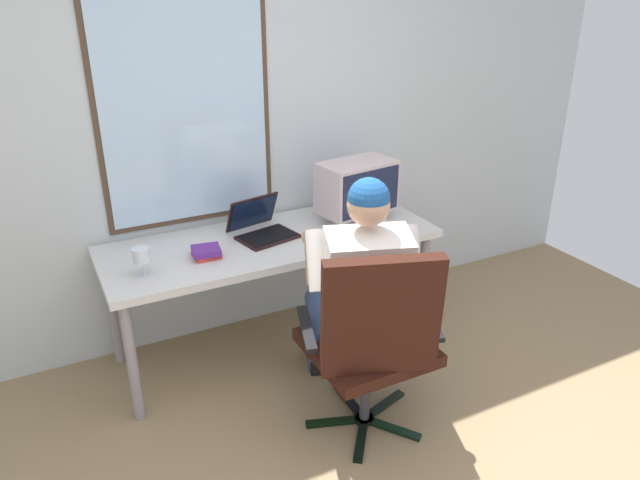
{
  "coord_description": "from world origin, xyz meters",
  "views": [
    {
      "loc": [
        -0.9,
        -1.25,
        2.06
      ],
      "look_at": [
        0.35,
        1.19,
        0.85
      ],
      "focal_mm": 33.48,
      "sensor_mm": 36.0,
      "label": 1
    }
  ],
  "objects_px": {
    "person_seated": "(360,290)",
    "wine_glass": "(142,256)",
    "laptop": "(261,226)",
    "book_stack": "(206,252)",
    "office_chair": "(373,337)",
    "desk": "(272,249)",
    "crt_monitor": "(357,188)"
  },
  "relations": [
    {
      "from": "desk",
      "to": "laptop",
      "type": "relative_size",
      "value": 5.07
    },
    {
      "from": "office_chair",
      "to": "wine_glass",
      "type": "height_order",
      "value": "office_chair"
    },
    {
      "from": "office_chair",
      "to": "wine_glass",
      "type": "xyz_separation_m",
      "value": [
        -0.84,
        0.78,
        0.25
      ]
    },
    {
      "from": "person_seated",
      "to": "book_stack",
      "type": "xyz_separation_m",
      "value": [
        -0.58,
        0.6,
        0.08
      ]
    },
    {
      "from": "desk",
      "to": "office_chair",
      "type": "distance_m",
      "value": 0.94
    },
    {
      "from": "crt_monitor",
      "to": "book_stack",
      "type": "xyz_separation_m",
      "value": [
        -0.96,
        -0.09,
        -0.18
      ]
    },
    {
      "from": "desk",
      "to": "office_chair",
      "type": "relative_size",
      "value": 1.81
    },
    {
      "from": "person_seated",
      "to": "laptop",
      "type": "relative_size",
      "value": 3.47
    },
    {
      "from": "laptop",
      "to": "wine_glass",
      "type": "distance_m",
      "value": 0.74
    },
    {
      "from": "person_seated",
      "to": "wine_glass",
      "type": "xyz_separation_m",
      "value": [
        -0.92,
        0.53,
        0.16
      ]
    },
    {
      "from": "desk",
      "to": "office_chair",
      "type": "height_order",
      "value": "office_chair"
    },
    {
      "from": "office_chair",
      "to": "laptop",
      "type": "bearing_deg",
      "value": 97.68
    },
    {
      "from": "office_chair",
      "to": "wine_glass",
      "type": "distance_m",
      "value": 1.18
    },
    {
      "from": "crt_monitor",
      "to": "laptop",
      "type": "bearing_deg",
      "value": 174.2
    },
    {
      "from": "laptop",
      "to": "book_stack",
      "type": "distance_m",
      "value": 0.39
    },
    {
      "from": "office_chair",
      "to": "laptop",
      "type": "distance_m",
      "value": 1.03
    },
    {
      "from": "crt_monitor",
      "to": "book_stack",
      "type": "relative_size",
      "value": 2.92
    },
    {
      "from": "person_seated",
      "to": "book_stack",
      "type": "bearing_deg",
      "value": 133.96
    },
    {
      "from": "office_chair",
      "to": "person_seated",
      "type": "bearing_deg",
      "value": 73.2
    },
    {
      "from": "office_chair",
      "to": "laptop",
      "type": "xyz_separation_m",
      "value": [
        -0.14,
        1.0,
        0.2
      ]
    },
    {
      "from": "person_seated",
      "to": "wine_glass",
      "type": "relative_size",
      "value": 8.59
    },
    {
      "from": "wine_glass",
      "to": "book_stack",
      "type": "relative_size",
      "value": 0.91
    },
    {
      "from": "desk",
      "to": "crt_monitor",
      "type": "relative_size",
      "value": 3.92
    },
    {
      "from": "person_seated",
      "to": "book_stack",
      "type": "distance_m",
      "value": 0.84
    },
    {
      "from": "book_stack",
      "to": "wine_glass",
      "type": "bearing_deg",
      "value": -168.05
    },
    {
      "from": "crt_monitor",
      "to": "wine_glass",
      "type": "height_order",
      "value": "crt_monitor"
    },
    {
      "from": "person_seated",
      "to": "office_chair",
      "type": "bearing_deg",
      "value": -106.8
    },
    {
      "from": "desk",
      "to": "wine_glass",
      "type": "bearing_deg",
      "value": -168.79
    },
    {
      "from": "person_seated",
      "to": "crt_monitor",
      "type": "xyz_separation_m",
      "value": [
        0.38,
        0.68,
        0.26
      ]
    },
    {
      "from": "crt_monitor",
      "to": "laptop",
      "type": "xyz_separation_m",
      "value": [
        -0.59,
        0.06,
        -0.15
      ]
    },
    {
      "from": "desk",
      "to": "book_stack",
      "type": "height_order",
      "value": "book_stack"
    },
    {
      "from": "office_chair",
      "to": "book_stack",
      "type": "relative_size",
      "value": 6.33
    }
  ]
}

